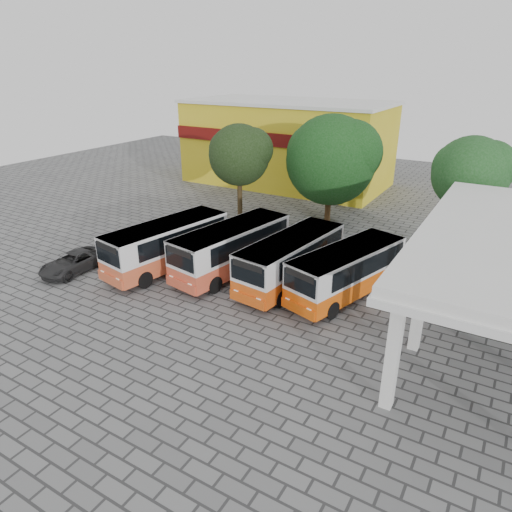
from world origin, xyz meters
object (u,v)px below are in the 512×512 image
Objects in this scene: bus_centre_left at (232,246)px; bus_far_right at (347,269)px; bus_far_left at (167,243)px; bus_centre_right at (291,258)px; parked_car at (74,262)px.

bus_centre_left reaches higher than bus_far_right.
bus_far_left is 7.73m from bus_centre_right.
bus_centre_left is 9.73m from parked_car.
parked_car is (-12.16, -5.16, -1.04)m from bus_centre_right.
parked_car is (-4.67, -3.27, -1.09)m from bus_far_left.
bus_far_left is 1.00× the size of bus_centre_left.
parked_car is at bearing -149.88° from bus_centre_right.
bus_centre_right reaches higher than bus_far_right.
bus_centre_left is (3.73, 1.51, 0.01)m from bus_far_left.
bus_far_left is at bearing -152.09° from bus_far_right.
bus_far_right is at bearing 11.64° from bus_centre_right.
bus_far_right is (10.72, 2.14, -0.10)m from bus_far_left.
bus_far_left is at bearing 34.00° from parked_car.
bus_far_right is 16.34m from parked_car.
bus_centre_left is 1.04× the size of bus_centre_right.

